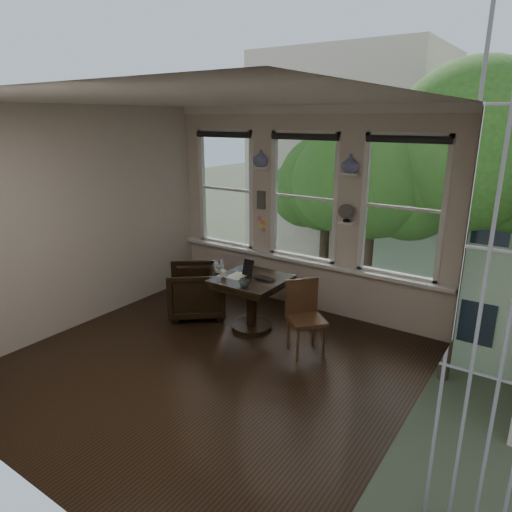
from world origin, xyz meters
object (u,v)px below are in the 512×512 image
Objects in this scene: mug at (223,274)px; side_chair_right at (306,319)px; armchair_left at (197,291)px; table at (252,303)px; laptop at (262,279)px.

side_chair_right is at bearing -0.87° from mug.
table is at bearing 54.44° from armchair_left.
laptop is at bearing 53.78° from armchair_left.
mug reaches higher than armchair_left.
armchair_left is 8.70× the size of mug.
table is 0.98m from side_chair_right.
laptop reaches higher than armchair_left.
side_chair_right reaches higher than mug.
mug is at bearing 40.17° from armchair_left.
mug is (-1.30, 0.02, 0.33)m from side_chair_right.
mug is (-0.34, -0.18, 0.42)m from table.
mug is at bearing -152.86° from table.
armchair_left is 1.18m from laptop.
armchair_left is at bearing 127.00° from side_chair_right.
side_chair_right is at bearing 46.44° from armchair_left.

